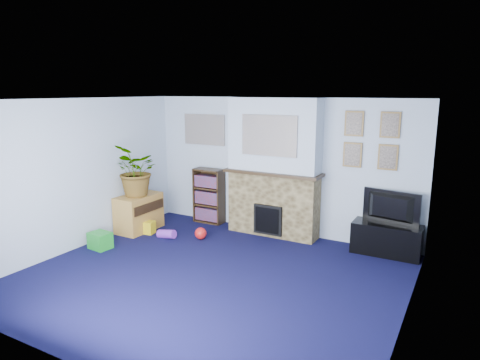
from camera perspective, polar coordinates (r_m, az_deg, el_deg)
The scene contains 26 objects.
floor at distance 6.05m, azimuth -3.90°, elevation -12.73°, with size 5.00×4.50×0.01m, color black.
ceiling at distance 5.51m, azimuth -4.26°, elevation 10.63°, with size 5.00×4.50×0.01m, color white.
wall_back at distance 7.61m, azimuth 5.16°, elevation 1.85°, with size 5.00×0.04×2.40m, color #B0C0D5.
wall_front at distance 4.04m, azimuth -21.83°, elevation -8.03°, with size 5.00×0.04×2.40m, color #B0C0D5.
wall_left at distance 7.30m, azimuth -20.79°, elevation 0.70°, with size 0.04×4.50×2.40m, color #B0C0D5.
wall_right at distance 4.82m, azimuth 21.83°, elevation -4.84°, with size 0.04×4.50×2.40m, color #B0C0D5.
chimney_breast at distance 7.43m, azimuth 4.53°, elevation 1.49°, with size 1.72×0.50×2.40m.
collage_main at distance 7.15m, azimuth 3.90°, elevation 5.93°, with size 1.00×0.03×0.68m, color gray.
collage_left at distance 8.26m, azimuth -4.76°, elevation 6.71°, with size 0.90×0.03×0.58m, color gray.
portrait_tl at distance 7.07m, azimuth 14.98°, elevation 7.28°, with size 0.30×0.03×0.40m, color brown.
portrait_tr at distance 6.96m, azimuth 19.40°, elevation 6.95°, with size 0.30×0.03×0.40m, color brown.
portrait_bl at distance 7.12m, azimuth 14.77°, elevation 3.27°, with size 0.30×0.03×0.40m, color brown.
portrait_br at distance 7.01m, azimuth 19.12°, elevation 2.88°, with size 0.30×0.03×0.40m, color brown.
tv_stand at distance 7.11m, azimuth 18.94°, elevation -7.61°, with size 1.03×0.44×0.49m, color black.
television at distance 6.97m, azimuth 19.25°, elevation -3.53°, with size 0.89×0.12×0.51m, color black.
bookshelf at distance 8.27m, azimuth -4.13°, elevation -2.26°, with size 0.58×0.28×1.05m.
sideboard at distance 8.03m, azimuth -13.33°, elevation -4.11°, with size 0.47×0.85×0.66m, color #B28239.
potted_plant at distance 7.79m, azimuth -13.58°, elevation 1.24°, with size 0.84×0.73×0.93m, color #26661E.
mantel_clock at distance 7.43m, azimuth 3.54°, elevation 1.79°, with size 0.09×0.06×0.13m, color gold.
mantel_candle at distance 7.23m, azimuth 7.03°, elevation 1.54°, with size 0.05×0.05×0.14m, color #B2BFC6.
mantel_teddy at distance 7.65m, azimuth 0.17°, elevation 2.07°, with size 0.14×0.14×0.14m, color gray.
mantel_can at distance 7.13m, azimuth 9.25°, elevation 1.16°, with size 0.05×0.05×0.11m, color yellow.
green_crate at distance 7.35m, azimuth -18.15°, elevation -7.62°, with size 0.34×0.27×0.27m, color #198C26.
toy_ball at distance 7.45m, azimuth -5.27°, elevation -7.19°, with size 0.20×0.20×0.20m, color red.
toy_block at distance 7.87m, azimuth -12.05°, elevation -6.21°, with size 0.18×0.18×0.22m, color yellow.
toy_tube at distance 7.59m, azimuth -9.76°, elevation -7.12°, with size 0.15×0.15×0.33m, color purple.
Camera 1 is at (3.00, -4.61, 2.52)m, focal length 32.00 mm.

